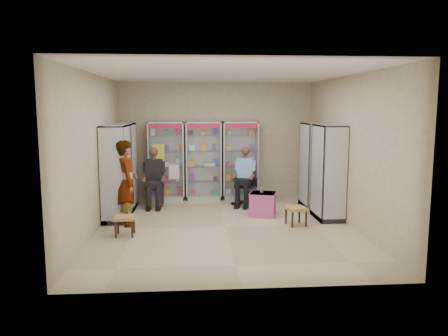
{
  "coord_description": "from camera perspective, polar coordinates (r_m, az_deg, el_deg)",
  "views": [
    {
      "loc": [
        -0.64,
        -8.43,
        2.37
      ],
      "look_at": [
        0.03,
        0.7,
        1.09
      ],
      "focal_mm": 35.0,
      "sensor_mm": 36.0,
      "label": 1
    }
  ],
  "objects": [
    {
      "name": "cabinet_right_near",
      "position": [
        9.48,
        13.47,
        -0.56
      ],
      "size": [
        0.9,
        0.5,
        2.0
      ],
      "primitive_type": "cube",
      "rotation": [
        0.0,
        0.0,
        1.57
      ],
      "color": "#B5B8BD",
      "rests_on": "floor"
    },
    {
      "name": "wooden_chair",
      "position": [
        10.64,
        -9.04,
        -2.42
      ],
      "size": [
        0.42,
        0.42,
        0.94
      ],
      "primitive_type": "cube",
      "color": "black",
      "rests_on": "floor"
    },
    {
      "name": "seated_customer",
      "position": [
        10.56,
        -9.09,
        -1.4
      ],
      "size": [
        0.44,
        0.6,
        1.34
      ],
      "primitive_type": null,
      "color": "black",
      "rests_on": "floor"
    },
    {
      "name": "cabinet_right_far",
      "position": [
        10.52,
        11.67,
        0.32
      ],
      "size": [
        0.9,
        0.5,
        2.0
      ],
      "primitive_type": "cube",
      "rotation": [
        0.0,
        0.0,
        1.57
      ],
      "color": "#A5A9AC",
      "rests_on": "floor"
    },
    {
      "name": "cabinet_left_near",
      "position": [
        9.37,
        -13.92,
        -0.68
      ],
      "size": [
        0.9,
        0.5,
        2.0
      ],
      "primitive_type": "cube",
      "rotation": [
        0.0,
        0.0,
        -1.57
      ],
      "color": "#B5B8BD",
      "rests_on": "floor"
    },
    {
      "name": "pink_trunk",
      "position": [
        9.64,
        5.1,
        -4.73
      ],
      "size": [
        0.66,
        0.64,
        0.51
      ],
      "primitive_type": "cube",
      "rotation": [
        0.0,
        0.0,
        -0.29
      ],
      "color": "#B3477B",
      "rests_on": "floor"
    },
    {
      "name": "cabinet_back_right",
      "position": [
        11.31,
        2.13,
        1.01
      ],
      "size": [
        0.9,
        0.5,
        2.0
      ],
      "primitive_type": "cube",
      "color": "#AFB1B7",
      "rests_on": "floor"
    },
    {
      "name": "woven_stool_a",
      "position": [
        8.98,
        9.38,
        -6.21
      ],
      "size": [
        0.45,
        0.45,
        0.38
      ],
      "primitive_type": "cube",
      "rotation": [
        0.0,
        0.0,
        0.22
      ],
      "color": "#AB8148",
      "rests_on": "floor"
    },
    {
      "name": "standing_man",
      "position": [
        8.96,
        -12.55,
        -1.93
      ],
      "size": [
        0.54,
        0.7,
        1.72
      ],
      "primitive_type": "imported",
      "rotation": [
        0.0,
        0.0,
        1.79
      ],
      "color": "#939396",
      "rests_on": "floor"
    },
    {
      "name": "seated_shopkeeper",
      "position": [
        10.59,
        2.82,
        -1.29
      ],
      "size": [
        0.62,
        0.72,
        1.34
      ],
      "primitive_type": null,
      "rotation": [
        0.0,
        0.0,
        -0.35
      ],
      "color": "#6AA3D2",
      "rests_on": "floor"
    },
    {
      "name": "tea_glass",
      "position": [
        9.61,
        4.92,
        -2.92
      ],
      "size": [
        0.07,
        0.07,
        0.1
      ],
      "primitive_type": "cylinder",
      "color": "#631F08",
      "rests_on": "pink_trunk"
    },
    {
      "name": "woven_stool_b",
      "position": [
        8.37,
        -12.81,
        -7.38
      ],
      "size": [
        0.38,
        0.38,
        0.37
      ],
      "primitive_type": "cube",
      "rotation": [
        0.0,
        0.0,
        0.02
      ],
      "color": "#AF7B4A",
      "rests_on": "floor"
    },
    {
      "name": "floor",
      "position": [
        8.78,
        0.14,
        -7.69
      ],
      "size": [
        6.0,
        6.0,
        0.0
      ],
      "primitive_type": "plane",
      "color": "tan",
      "rests_on": "ground"
    },
    {
      "name": "cabinet_back_mid",
      "position": [
        11.25,
        -2.69,
        0.96
      ],
      "size": [
        0.9,
        0.5,
        2.0
      ],
      "primitive_type": "cube",
      "color": "#A4A7AB",
      "rests_on": "floor"
    },
    {
      "name": "room_shell",
      "position": [
        8.47,
        0.15,
        5.25
      ],
      "size": [
        5.02,
        6.02,
        3.01
      ],
      "color": "#BDB08C",
      "rests_on": "ground"
    },
    {
      "name": "cabinet_back_left",
      "position": [
        11.27,
        -7.52,
        0.91
      ],
      "size": [
        0.9,
        0.5,
        2.0
      ],
      "primitive_type": "cube",
      "color": "#B5B8BD",
      "rests_on": "floor"
    },
    {
      "name": "cabinet_left_far",
      "position": [
        10.45,
        -12.91,
        0.23
      ],
      "size": [
        0.9,
        0.5,
        2.0
      ],
      "primitive_type": "cube",
      "rotation": [
        0.0,
        0.0,
        -1.57
      ],
      "color": "#AFB1B6",
      "rests_on": "floor"
    },
    {
      "name": "office_chair",
      "position": [
        10.67,
        2.78,
        -2.0
      ],
      "size": [
        0.73,
        0.73,
        1.05
      ],
      "primitive_type": "cube",
      "rotation": [
        0.0,
        0.0,
        -0.35
      ],
      "color": "black",
      "rests_on": "floor"
    }
  ]
}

